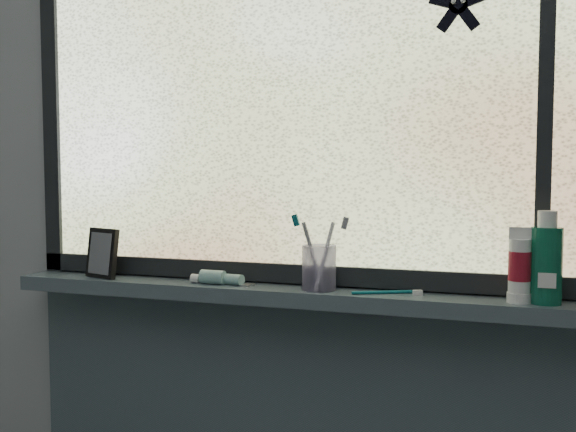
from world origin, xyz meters
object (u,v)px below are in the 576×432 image
(cream_tube, at_px, (520,262))
(toothbrush_cup, at_px, (319,268))
(vanity_mirror, at_px, (102,253))
(mouthwash_bottle, at_px, (546,257))

(cream_tube, bearing_deg, toothbrush_cup, 178.88)
(vanity_mirror, relative_size, cream_tube, 1.13)
(vanity_mirror, xyz_separation_m, cream_tube, (1.12, 0.00, 0.02))
(vanity_mirror, distance_m, mouthwash_bottle, 1.18)
(toothbrush_cup, relative_size, mouthwash_bottle, 0.65)
(vanity_mirror, distance_m, cream_tube, 1.12)
(toothbrush_cup, distance_m, mouthwash_bottle, 0.54)
(toothbrush_cup, bearing_deg, mouthwash_bottle, -0.26)
(vanity_mirror, bearing_deg, mouthwash_bottle, 17.40)
(toothbrush_cup, distance_m, cream_tube, 0.48)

